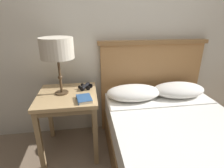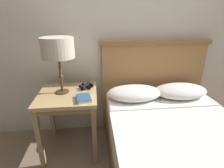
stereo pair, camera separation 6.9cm
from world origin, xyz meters
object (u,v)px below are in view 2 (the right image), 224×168
at_px(book_on_nightstand, 83,98).
at_px(binoculars_pair, 86,86).
at_px(table_lamp, 58,49).
at_px(nightstand, 68,101).
at_px(bed, 185,159).

relative_size(book_on_nightstand, binoculars_pair, 1.20).
xyz_separation_m(table_lamp, book_on_nightstand, (0.22, -0.19, -0.43)).
bearing_deg(nightstand, book_on_nightstand, -44.60).
xyz_separation_m(nightstand, bed, (0.99, -0.60, -0.28)).
bearing_deg(book_on_nightstand, binoculars_pair, 87.11).
xyz_separation_m(bed, table_lamp, (-1.04, 0.62, 0.81)).
distance_m(table_lamp, binoculars_pair, 0.49).
bearing_deg(binoculars_pair, book_on_nightstand, -92.89).
distance_m(book_on_nightstand, binoculars_pair, 0.28).
height_order(nightstand, binoculars_pair, binoculars_pair).
bearing_deg(bed, binoculars_pair, 138.53).
height_order(book_on_nightstand, binoculars_pair, binoculars_pair).
height_order(bed, book_on_nightstand, bed).
distance_m(nightstand, binoculars_pair, 0.24).
distance_m(nightstand, bed, 1.19).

